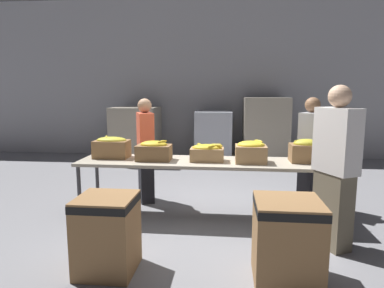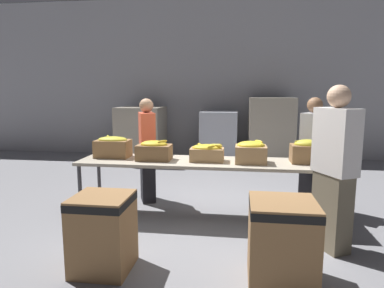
{
  "view_description": "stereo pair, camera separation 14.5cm",
  "coord_description": "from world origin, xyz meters",
  "px_view_note": "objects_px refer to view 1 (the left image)",
  "views": [
    {
      "loc": [
        0.31,
        -4.4,
        1.68
      ],
      "look_at": [
        -0.15,
        0.01,
        1.0
      ],
      "focal_mm": 32.0,
      "sensor_mm": 36.0,
      "label": 1
    },
    {
      "loc": [
        0.46,
        -4.38,
        1.68
      ],
      "look_at": [
        -0.15,
        0.01,
        1.0
      ],
      "focal_mm": 32.0,
      "sensor_mm": 36.0,
      "label": 2
    }
  ],
  "objects_px": {
    "banana_box_2": "(207,152)",
    "sorting_table": "(203,164)",
    "banana_box_0": "(112,147)",
    "volunteer_0": "(310,154)",
    "pallet_stack_2": "(265,131)",
    "banana_box_4": "(306,150)",
    "banana_box_1": "(154,150)",
    "pallet_stack_1": "(214,137)",
    "volunteer_2": "(146,151)",
    "donation_bin_1": "(287,238)",
    "pallet_stack_0": "(136,135)",
    "donation_bin_0": "(107,231)",
    "banana_box_3": "(251,151)",
    "volunteer_1": "(335,169)"
  },
  "relations": [
    {
      "from": "banana_box_2",
      "to": "sorting_table",
      "type": "bearing_deg",
      "value": 163.09
    },
    {
      "from": "banana_box_0",
      "to": "volunteer_0",
      "type": "xyz_separation_m",
      "value": [
        2.76,
        0.49,
        -0.13
      ]
    },
    {
      "from": "sorting_table",
      "to": "pallet_stack_2",
      "type": "bearing_deg",
      "value": 72.37
    },
    {
      "from": "banana_box_4",
      "to": "pallet_stack_2",
      "type": "xyz_separation_m",
      "value": [
        -0.13,
        3.67,
        -0.17
      ]
    },
    {
      "from": "banana_box_1",
      "to": "pallet_stack_1",
      "type": "bearing_deg",
      "value": 80.52
    },
    {
      "from": "sorting_table",
      "to": "volunteer_0",
      "type": "xyz_separation_m",
      "value": [
        1.49,
        0.57,
        0.06
      ]
    },
    {
      "from": "sorting_table",
      "to": "volunteer_2",
      "type": "height_order",
      "value": "volunteer_2"
    },
    {
      "from": "banana_box_4",
      "to": "donation_bin_1",
      "type": "xyz_separation_m",
      "value": [
        -0.47,
        -1.54,
        -0.53
      ]
    },
    {
      "from": "volunteer_2",
      "to": "pallet_stack_0",
      "type": "bearing_deg",
      "value": 175.91
    },
    {
      "from": "banana_box_4",
      "to": "volunteer_0",
      "type": "height_order",
      "value": "volunteer_0"
    },
    {
      "from": "banana_box_1",
      "to": "donation_bin_1",
      "type": "relative_size",
      "value": 0.6
    },
    {
      "from": "banana_box_2",
      "to": "donation_bin_0",
      "type": "bearing_deg",
      "value": -120.08
    },
    {
      "from": "banana_box_4",
      "to": "volunteer_2",
      "type": "xyz_separation_m",
      "value": [
        -2.25,
        0.54,
        -0.14
      ]
    },
    {
      "from": "banana_box_2",
      "to": "banana_box_3",
      "type": "xyz_separation_m",
      "value": [
        0.56,
        -0.02,
        0.03
      ]
    },
    {
      "from": "banana_box_2",
      "to": "banana_box_4",
      "type": "xyz_separation_m",
      "value": [
        1.27,
        0.08,
        0.03
      ]
    },
    {
      "from": "banana_box_0",
      "to": "banana_box_1",
      "type": "relative_size",
      "value": 1.04
    },
    {
      "from": "banana_box_4",
      "to": "volunteer_2",
      "type": "relative_size",
      "value": 0.26
    },
    {
      "from": "banana_box_4",
      "to": "donation_bin_0",
      "type": "distance_m",
      "value": 2.67
    },
    {
      "from": "pallet_stack_0",
      "to": "pallet_stack_1",
      "type": "distance_m",
      "value": 1.87
    },
    {
      "from": "banana_box_2",
      "to": "volunteer_0",
      "type": "relative_size",
      "value": 0.27
    },
    {
      "from": "sorting_table",
      "to": "banana_box_3",
      "type": "xyz_separation_m",
      "value": [
        0.61,
        -0.04,
        0.19
      ]
    },
    {
      "from": "banana_box_2",
      "to": "banana_box_1",
      "type": "bearing_deg",
      "value": -178.68
    },
    {
      "from": "banana_box_1",
      "to": "banana_box_2",
      "type": "xyz_separation_m",
      "value": [
        0.7,
        0.02,
        -0.01
      ]
    },
    {
      "from": "banana_box_2",
      "to": "pallet_stack_0",
      "type": "xyz_separation_m",
      "value": [
        -1.94,
        3.61,
        -0.25
      ]
    },
    {
      "from": "pallet_stack_0",
      "to": "pallet_stack_2",
      "type": "height_order",
      "value": "pallet_stack_2"
    },
    {
      "from": "sorting_table",
      "to": "banana_box_0",
      "type": "bearing_deg",
      "value": 176.32
    },
    {
      "from": "banana_box_3",
      "to": "donation_bin_1",
      "type": "relative_size",
      "value": 0.52
    },
    {
      "from": "pallet_stack_1",
      "to": "volunteer_0",
      "type": "bearing_deg",
      "value": -64.58
    },
    {
      "from": "banana_box_0",
      "to": "volunteer_1",
      "type": "height_order",
      "value": "volunteer_1"
    },
    {
      "from": "sorting_table",
      "to": "volunteer_0",
      "type": "height_order",
      "value": "volunteer_0"
    },
    {
      "from": "donation_bin_1",
      "to": "pallet_stack_2",
      "type": "height_order",
      "value": "pallet_stack_2"
    },
    {
      "from": "volunteer_2",
      "to": "banana_box_0",
      "type": "bearing_deg",
      "value": -55.02
    },
    {
      "from": "banana_box_3",
      "to": "pallet_stack_1",
      "type": "relative_size",
      "value": 0.32
    },
    {
      "from": "banana_box_1",
      "to": "banana_box_4",
      "type": "xyz_separation_m",
      "value": [
        1.98,
        0.1,
        0.02
      ]
    },
    {
      "from": "banana_box_0",
      "to": "donation_bin_0",
      "type": "distance_m",
      "value": 1.71
    },
    {
      "from": "banana_box_4",
      "to": "banana_box_3",
      "type": "bearing_deg",
      "value": -171.86
    },
    {
      "from": "volunteer_0",
      "to": "volunteer_1",
      "type": "xyz_separation_m",
      "value": [
        -0.04,
        -1.29,
        0.07
      ]
    },
    {
      "from": "banana_box_0",
      "to": "donation_bin_1",
      "type": "relative_size",
      "value": 0.62
    },
    {
      "from": "donation_bin_1",
      "to": "pallet_stack_1",
      "type": "xyz_separation_m",
      "value": [
        -0.87,
        5.23,
        0.19
      ]
    },
    {
      "from": "banana_box_3",
      "to": "volunteer_2",
      "type": "xyz_separation_m",
      "value": [
        -1.54,
        0.65,
        -0.14
      ]
    },
    {
      "from": "banana_box_2",
      "to": "volunteer_0",
      "type": "xyz_separation_m",
      "value": [
        1.44,
        0.59,
        -0.1
      ]
    },
    {
      "from": "banana_box_3",
      "to": "banana_box_4",
      "type": "distance_m",
      "value": 0.72
    },
    {
      "from": "sorting_table",
      "to": "donation_bin_1",
      "type": "relative_size",
      "value": 4.41
    },
    {
      "from": "banana_box_1",
      "to": "donation_bin_0",
      "type": "bearing_deg",
      "value": -95.57
    },
    {
      "from": "banana_box_1",
      "to": "banana_box_4",
      "type": "height_order",
      "value": "banana_box_4"
    },
    {
      "from": "banana_box_3",
      "to": "volunteer_0",
      "type": "height_order",
      "value": "volunteer_0"
    },
    {
      "from": "pallet_stack_0",
      "to": "pallet_stack_2",
      "type": "xyz_separation_m",
      "value": [
        3.08,
        0.15,
        0.12
      ]
    },
    {
      "from": "volunteer_1",
      "to": "donation_bin_0",
      "type": "height_order",
      "value": "volunteer_1"
    },
    {
      "from": "banana_box_0",
      "to": "pallet_stack_1",
      "type": "bearing_deg",
      "value": 71.27
    },
    {
      "from": "banana_box_4",
      "to": "banana_box_0",
      "type": "bearing_deg",
      "value": 179.63
    }
  ]
}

